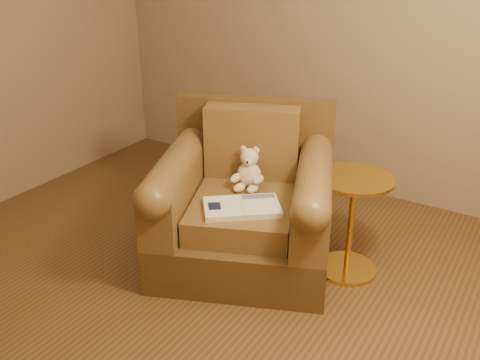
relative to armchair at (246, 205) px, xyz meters
The scene contains 5 objects.
floor 0.77m from the armchair, 88.72° to the right, with size 4.00×4.00×0.00m, color brown.
armchair is the anchor object (origin of this frame).
teddy_bear 0.20m from the armchair, 108.66° to the left, with size 0.19×0.22×0.27m.
guidebook 0.25m from the armchair, 64.02° to the right, with size 0.50×0.48×0.04m.
side_table 0.65m from the armchair, 15.13° to the left, with size 0.45×0.45×0.63m.
Camera 1 is at (1.51, -1.83, 1.87)m, focal length 40.00 mm.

